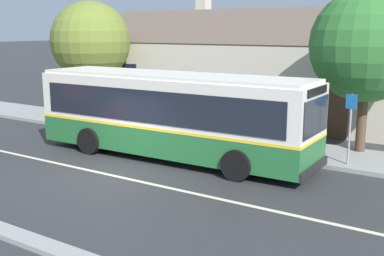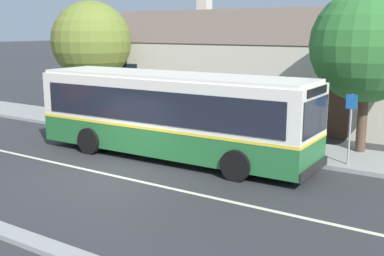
{
  "view_description": "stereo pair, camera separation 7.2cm",
  "coord_description": "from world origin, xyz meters",
  "px_view_note": "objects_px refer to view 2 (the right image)",
  "views": [
    {
      "loc": [
        10.59,
        -11.05,
        4.65
      ],
      "look_at": [
        1.45,
        2.84,
        1.22
      ],
      "focal_mm": 45.0,
      "sensor_mm": 36.0,
      "label": 1
    },
    {
      "loc": [
        10.65,
        -11.01,
        4.65
      ],
      "look_at": [
        1.45,
        2.84,
        1.22
      ],
      "focal_mm": 45.0,
      "sensor_mm": 36.0,
      "label": 2
    }
  ],
  "objects_px": {
    "bench_by_building": "(78,113)",
    "street_tree_primary": "(367,45)",
    "transit_bus": "(172,113)",
    "street_tree_secondary": "(93,44)",
    "bus_stop_sign": "(350,121)",
    "bench_down_street": "(138,119)"
  },
  "relations": [
    {
      "from": "street_tree_secondary",
      "to": "bench_down_street",
      "type": "bearing_deg",
      "value": -20.73
    },
    {
      "from": "street_tree_primary",
      "to": "bus_stop_sign",
      "type": "bearing_deg",
      "value": -86.33
    },
    {
      "from": "street_tree_primary",
      "to": "bench_by_building",
      "type": "bearing_deg",
      "value": -173.09
    },
    {
      "from": "transit_bus",
      "to": "street_tree_primary",
      "type": "height_order",
      "value": "street_tree_primary"
    },
    {
      "from": "street_tree_secondary",
      "to": "bus_stop_sign",
      "type": "height_order",
      "value": "street_tree_secondary"
    },
    {
      "from": "bench_by_building",
      "to": "bench_down_street",
      "type": "xyz_separation_m",
      "value": [
        3.58,
        0.35,
        0.0
      ]
    },
    {
      "from": "transit_bus",
      "to": "street_tree_secondary",
      "type": "xyz_separation_m",
      "value": [
        -8.43,
        4.56,
        2.23
      ]
    },
    {
      "from": "bench_by_building",
      "to": "street_tree_primary",
      "type": "bearing_deg",
      "value": 6.91
    },
    {
      "from": "bench_down_street",
      "to": "street_tree_primary",
      "type": "height_order",
      "value": "street_tree_primary"
    },
    {
      "from": "bench_down_street",
      "to": "bus_stop_sign",
      "type": "relative_size",
      "value": 0.69
    },
    {
      "from": "transit_bus",
      "to": "bench_by_building",
      "type": "relative_size",
      "value": 6.62
    },
    {
      "from": "transit_bus",
      "to": "bus_stop_sign",
      "type": "relative_size",
      "value": 4.49
    },
    {
      "from": "transit_bus",
      "to": "street_tree_secondary",
      "type": "distance_m",
      "value": 9.84
    },
    {
      "from": "bench_by_building",
      "to": "bus_stop_sign",
      "type": "distance_m",
      "value": 13.49
    },
    {
      "from": "street_tree_secondary",
      "to": "transit_bus",
      "type": "bearing_deg",
      "value": -28.39
    },
    {
      "from": "transit_bus",
      "to": "bus_stop_sign",
      "type": "distance_m",
      "value": 6.18
    },
    {
      "from": "transit_bus",
      "to": "bench_down_street",
      "type": "height_order",
      "value": "transit_bus"
    },
    {
      "from": "bench_by_building",
      "to": "bus_stop_sign",
      "type": "height_order",
      "value": "bus_stop_sign"
    },
    {
      "from": "bench_down_street",
      "to": "street_tree_primary",
      "type": "relative_size",
      "value": 0.27
    },
    {
      "from": "bench_by_building",
      "to": "street_tree_primary",
      "type": "relative_size",
      "value": 0.26
    },
    {
      "from": "transit_bus",
      "to": "street_tree_secondary",
      "type": "bearing_deg",
      "value": 151.61
    },
    {
      "from": "bench_by_building",
      "to": "street_tree_secondary",
      "type": "distance_m",
      "value": 3.97
    }
  ]
}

